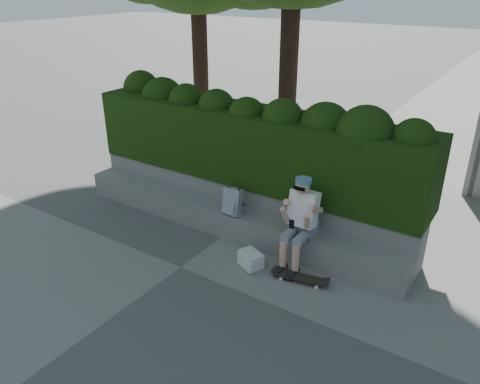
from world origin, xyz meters
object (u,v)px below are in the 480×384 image
Objects in this scene: skateboard at (300,277)px; backpack_ground at (251,259)px; person at (301,219)px; backpack_plaid at (232,201)px.

backpack_ground is (-0.79, -0.06, 0.05)m from skateboard.
person is 1.82× the size of skateboard.
backpack_plaid is at bearing 176.27° from person.
backpack_plaid reaches higher than skateboard.
person reaches higher than backpack_ground.
skateboard is 2.15× the size of backpack_ground.
backpack_plaid is 1.03m from backpack_ground.
person is at bearing 109.03° from skateboard.
skateboard is 0.79m from backpack_ground.
skateboard is (0.23, -0.40, -0.69)m from person.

